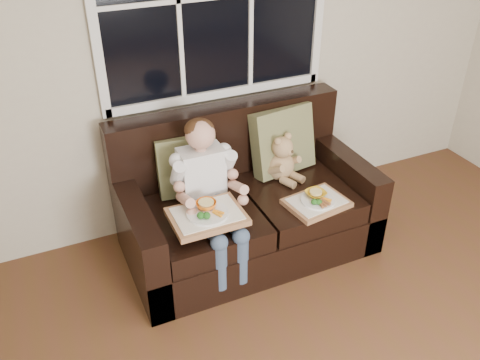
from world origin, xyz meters
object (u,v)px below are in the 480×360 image
loveseat (244,207)px  teddy_bear (282,161)px  child (208,184)px  tray_left (207,215)px  tray_right (317,201)px

loveseat → teddy_bear: loveseat is taller
child → tray_left: child is taller
loveseat → tray_right: loveseat is taller
loveseat → teddy_bear: 0.42m
tray_left → tray_right: tray_left is taller
child → teddy_bear: size_ratio=2.64×
teddy_bear → tray_left: size_ratio=0.80×
teddy_bear → loveseat: bearing=166.9°
tray_left → tray_right: bearing=-2.4°
loveseat → tray_right: 0.53m
loveseat → tray_right: (0.36, -0.35, 0.17)m
tray_right → teddy_bear: bearing=89.7°
loveseat → tray_left: bearing=-141.0°
child → teddy_bear: (0.62, 0.17, -0.07)m
loveseat → tray_right: size_ratio=3.98×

